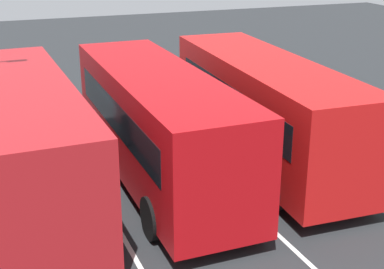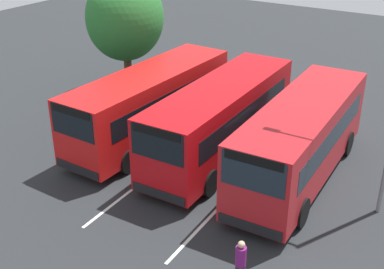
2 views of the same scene
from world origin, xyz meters
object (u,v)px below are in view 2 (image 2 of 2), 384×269
bus_far_left (150,103)px  bus_center_left (221,118)px  depot_tree (125,18)px  bus_center_right (301,138)px  pedestrian (241,260)px

bus_far_left → bus_center_left: (-0.26, 3.53, 0.00)m
depot_tree → bus_center_left: bearing=63.7°
bus_center_right → pedestrian: 6.86m
bus_far_left → pedestrian: 10.36m
bus_center_left → pedestrian: bus_center_left is taller
bus_center_left → bus_center_right: (0.02, 3.60, 0.00)m
bus_far_left → depot_tree: (-4.42, -4.87, 2.43)m
bus_far_left → bus_center_right: bearing=93.4°
pedestrian → depot_tree: size_ratio=0.25×
bus_center_right → pedestrian: size_ratio=5.89×
bus_center_left → bus_center_right: size_ratio=1.00×
bus_center_left → depot_tree: 9.68m
bus_center_left → pedestrian: bearing=32.3°
bus_center_left → depot_tree: size_ratio=1.44×
pedestrian → bus_center_left: bearing=20.7°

